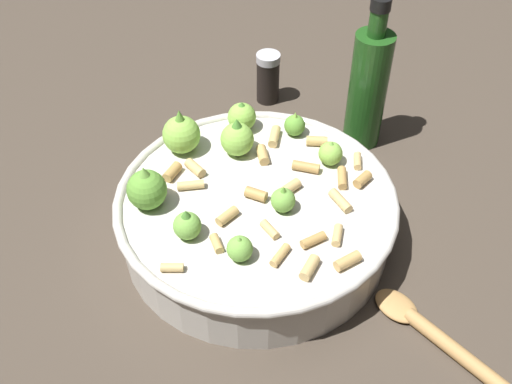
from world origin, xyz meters
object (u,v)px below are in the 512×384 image
at_px(pepper_shaker, 268,77).
at_px(olive_oil_bottle, 368,87).
at_px(wooden_spoon, 452,349).
at_px(cooking_pan, 254,211).

bearing_deg(pepper_shaker, olive_oil_bottle, -52.47).
xyz_separation_m(pepper_shaker, olive_oil_bottle, (0.10, -0.13, 0.05)).
distance_m(olive_oil_bottle, wooden_spoon, 0.37).
distance_m(cooking_pan, pepper_shaker, 0.29).
bearing_deg(pepper_shaker, wooden_spoon, -83.48).
distance_m(pepper_shaker, wooden_spoon, 0.49).
relative_size(cooking_pan, pepper_shaker, 4.10).
relative_size(pepper_shaker, wooden_spoon, 0.38).
relative_size(cooking_pan, olive_oil_bottle, 1.50).
height_order(olive_oil_bottle, wooden_spoon, olive_oil_bottle).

